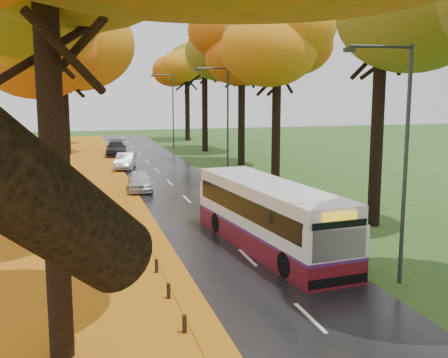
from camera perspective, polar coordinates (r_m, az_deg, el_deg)
name	(u,v)px	position (r m, az deg, el deg)	size (l,w,h in m)	color
road	(184,196)	(34.45, -4.13, -1.76)	(6.50, 90.00, 0.04)	black
centre_line	(184,196)	(34.45, -4.13, -1.72)	(0.12, 90.00, 0.01)	silver
leaf_verge	(29,204)	(33.95, -19.22, -2.45)	(12.00, 90.00, 0.02)	#83440B
leaf_drift	(133,198)	(34.01, -9.18, -1.96)	(0.90, 90.00, 0.01)	orange
trees_left	(55,37)	(35.38, -16.83, 13.65)	(9.20, 74.00, 13.88)	black
trees_right	(285,39)	(37.78, 6.20, 13.92)	(9.30, 74.20, 13.96)	black
bollard_row	(195,345)	(14.65, -3.01, -16.52)	(0.11, 23.51, 0.52)	black
streetlamp_near	(400,146)	(19.33, 17.42, 3.18)	(2.45, 0.18, 8.00)	#333538
streetlamp_mid	(224,115)	(39.62, 0.03, 6.56)	(2.45, 0.18, 8.00)	#333538
streetlamp_far	(171,105)	(61.11, -5.44, 7.50)	(2.45, 0.18, 8.00)	#333538
bus	(269,215)	(23.14, 4.61, -3.62)	(3.58, 10.54, 2.72)	#5D0E18
car_white	(140,181)	(36.43, -8.54, -0.17)	(1.53, 3.80, 1.29)	silver
car_silver	(125,161)	(46.34, -9.98, 1.82)	(1.37, 3.92, 1.29)	gray
car_dark	(116,148)	(55.68, -10.90, 3.09)	(1.94, 4.78, 1.39)	black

